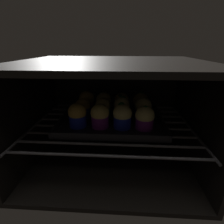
% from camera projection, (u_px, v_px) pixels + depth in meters
% --- Properties ---
extents(oven_cavity, '(0.59, 0.47, 0.37)m').
position_uv_depth(oven_cavity, '(112.00, 111.00, 0.64)').
color(oven_cavity, black).
rests_on(oven_cavity, ground).
extents(oven_rack, '(0.55, 0.42, 0.01)m').
position_uv_depth(oven_rack, '(112.00, 124.00, 0.61)').
color(oven_rack, '#4C494C').
rests_on(oven_rack, oven_cavity).
extents(baking_tray, '(0.36, 0.29, 0.02)m').
position_uv_depth(baking_tray, '(112.00, 119.00, 0.62)').
color(baking_tray, black).
rests_on(baking_tray, oven_rack).
extents(muffin_row0_col0, '(0.06, 0.06, 0.08)m').
position_uv_depth(muffin_row0_col0, '(77.00, 115.00, 0.55)').
color(muffin_row0_col0, '#1928B7').
rests_on(muffin_row0_col0, baking_tray).
extents(muffin_row0_col1, '(0.06, 0.06, 0.08)m').
position_uv_depth(muffin_row0_col1, '(100.00, 116.00, 0.54)').
color(muffin_row0_col1, '#7A238C').
rests_on(muffin_row0_col1, baking_tray).
extents(muffin_row0_col2, '(0.06, 0.06, 0.08)m').
position_uv_depth(muffin_row0_col2, '(122.00, 116.00, 0.54)').
color(muffin_row0_col2, '#1928B7').
rests_on(muffin_row0_col2, baking_tray).
extents(muffin_row0_col3, '(0.06, 0.06, 0.08)m').
position_uv_depth(muffin_row0_col3, '(145.00, 118.00, 0.53)').
color(muffin_row0_col3, '#7A238C').
rests_on(muffin_row0_col3, baking_tray).
extents(muffin_row1_col0, '(0.06, 0.06, 0.07)m').
position_uv_depth(muffin_row1_col0, '(83.00, 109.00, 0.62)').
color(muffin_row1_col0, '#1928B7').
rests_on(muffin_row1_col0, baking_tray).
extents(muffin_row1_col1, '(0.06, 0.06, 0.07)m').
position_uv_depth(muffin_row1_col1, '(103.00, 108.00, 0.61)').
color(muffin_row1_col1, '#0C8C84').
rests_on(muffin_row1_col1, baking_tray).
extents(muffin_row1_col2, '(0.06, 0.06, 0.08)m').
position_uv_depth(muffin_row1_col2, '(122.00, 108.00, 0.61)').
color(muffin_row1_col2, '#0C8C84').
rests_on(muffin_row1_col2, baking_tray).
extents(muffin_row1_col3, '(0.06, 0.06, 0.08)m').
position_uv_depth(muffin_row1_col3, '(143.00, 109.00, 0.60)').
color(muffin_row1_col3, '#1928B7').
rests_on(muffin_row1_col3, baking_tray).
extents(muffin_row2_col0, '(0.06, 0.06, 0.08)m').
position_uv_depth(muffin_row2_col0, '(87.00, 100.00, 0.68)').
color(muffin_row2_col0, red).
rests_on(muffin_row2_col0, baking_tray).
extents(muffin_row2_col1, '(0.06, 0.06, 0.07)m').
position_uv_depth(muffin_row2_col1, '(104.00, 102.00, 0.68)').
color(muffin_row2_col1, '#1928B7').
rests_on(muffin_row2_col1, baking_tray).
extents(muffin_row2_col2, '(0.06, 0.06, 0.07)m').
position_uv_depth(muffin_row2_col2, '(122.00, 102.00, 0.68)').
color(muffin_row2_col2, '#1928B7').
rests_on(muffin_row2_col2, baking_tray).
extents(muffin_row2_col3, '(0.06, 0.06, 0.08)m').
position_uv_depth(muffin_row2_col3, '(140.00, 103.00, 0.67)').
color(muffin_row2_col3, '#1928B7').
rests_on(muffin_row2_col3, baking_tray).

